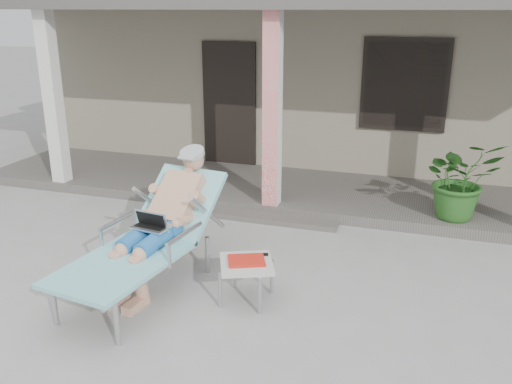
% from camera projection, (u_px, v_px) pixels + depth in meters
% --- Properties ---
extents(ground, '(60.00, 60.00, 0.00)m').
position_uv_depth(ground, '(215.00, 282.00, 5.80)').
color(ground, '#9E9E99').
rests_on(ground, ground).
extents(house, '(10.40, 5.40, 3.30)m').
position_uv_depth(house, '(332.00, 65.00, 11.11)').
color(house, gray).
rests_on(house, ground).
extents(porch_deck, '(10.00, 2.00, 0.15)m').
position_uv_depth(porch_deck, '(287.00, 190.00, 8.48)').
color(porch_deck, '#605B56').
rests_on(porch_deck, ground).
extents(porch_overhang, '(10.00, 2.30, 2.85)m').
position_uv_depth(porch_overhang, '(289.00, 7.00, 7.55)').
color(porch_overhang, silver).
rests_on(porch_overhang, porch_deck).
extents(porch_step, '(2.00, 0.30, 0.07)m').
position_uv_depth(porch_step, '(265.00, 218.00, 7.45)').
color(porch_step, '#605B56').
rests_on(porch_step, ground).
extents(lounger, '(1.11, 2.25, 1.42)m').
position_uv_depth(lounger, '(153.00, 205.00, 5.51)').
color(lounger, '#B7B7BC').
rests_on(lounger, ground).
extents(side_table, '(0.66, 0.66, 0.46)m').
position_uv_depth(side_table, '(246.00, 266.00, 5.31)').
color(side_table, beige).
rests_on(side_table, ground).
extents(potted_palm, '(1.19, 1.12, 1.06)m').
position_uv_depth(potted_palm, '(460.00, 179.00, 7.01)').
color(potted_palm, '#26591E').
rests_on(potted_palm, porch_deck).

